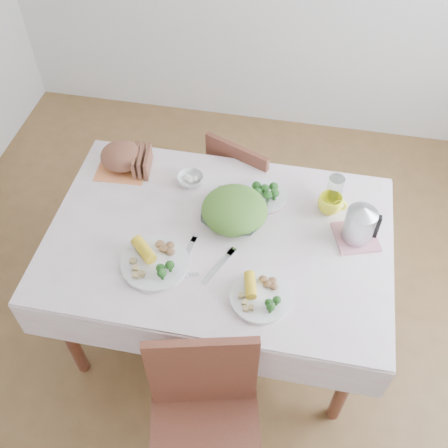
% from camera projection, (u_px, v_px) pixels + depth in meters
% --- Properties ---
extents(floor, '(3.60, 3.60, 0.00)m').
position_uv_depth(floor, '(220.00, 322.00, 2.88)').
color(floor, brown).
rests_on(floor, ground).
extents(dining_table, '(1.40, 0.90, 0.75)m').
position_uv_depth(dining_table, '(219.00, 284.00, 2.59)').
color(dining_table, brown).
rests_on(dining_table, floor).
extents(tablecloth, '(1.50, 1.00, 0.01)m').
position_uv_depth(tablecloth, '(219.00, 236.00, 2.30)').
color(tablecloth, white).
rests_on(tablecloth, dining_table).
extents(chair_near, '(0.52, 0.52, 0.95)m').
position_uv_depth(chair_near, '(206.00, 447.00, 2.00)').
color(chair_near, brown).
rests_on(chair_near, floor).
extents(chair_far, '(0.49, 0.49, 0.84)m').
position_uv_depth(chair_far, '(252.00, 179.00, 2.94)').
color(chair_far, brown).
rests_on(chair_far, floor).
extents(salad_bowl, '(0.32, 0.32, 0.07)m').
position_uv_depth(salad_bowl, '(234.00, 214.00, 2.33)').
color(salad_bowl, white).
rests_on(salad_bowl, tablecloth).
extents(dinner_plate_left, '(0.38, 0.38, 0.02)m').
position_uv_depth(dinner_plate_left, '(155.00, 263.00, 2.18)').
color(dinner_plate_left, white).
rests_on(dinner_plate_left, tablecloth).
extents(dinner_plate_right, '(0.28, 0.28, 0.02)m').
position_uv_depth(dinner_plate_right, '(260.00, 297.00, 2.08)').
color(dinner_plate_right, white).
rests_on(dinner_plate_right, tablecloth).
extents(broccoli_plate, '(0.25, 0.25, 0.02)m').
position_uv_depth(broccoli_plate, '(264.00, 196.00, 2.43)').
color(broccoli_plate, beige).
rests_on(broccoli_plate, tablecloth).
extents(napkin, '(0.25, 0.25, 0.00)m').
position_uv_depth(napkin, '(123.00, 166.00, 2.58)').
color(napkin, '#FA8C4D').
rests_on(napkin, tablecloth).
extents(bread_loaf, '(0.22, 0.21, 0.12)m').
position_uv_depth(bread_loaf, '(122.00, 157.00, 2.53)').
color(bread_loaf, brown).
rests_on(bread_loaf, napkin).
extents(fruit_bowl, '(0.16, 0.16, 0.04)m').
position_uv_depth(fruit_bowl, '(190.00, 179.00, 2.49)').
color(fruit_bowl, white).
rests_on(fruit_bowl, tablecloth).
extents(yellow_mug, '(0.11, 0.11, 0.09)m').
position_uv_depth(yellow_mug, '(330.00, 204.00, 2.36)').
color(yellow_mug, '#FFFD28').
rests_on(yellow_mug, tablecloth).
extents(glass_tumbler, '(0.09, 0.09, 0.14)m').
position_uv_depth(glass_tumbler, '(335.00, 190.00, 2.38)').
color(glass_tumbler, white).
rests_on(glass_tumbler, tablecloth).
extents(pink_tray, '(0.23, 0.23, 0.01)m').
position_uv_depth(pink_tray, '(356.00, 237.00, 2.28)').
color(pink_tray, '#D07F8A').
rests_on(pink_tray, tablecloth).
extents(electric_kettle, '(0.16, 0.16, 0.18)m').
position_uv_depth(electric_kettle, '(361.00, 220.00, 2.19)').
color(electric_kettle, '#B2B5BA').
rests_on(electric_kettle, pink_tray).
extents(fork_left, '(0.05, 0.19, 0.00)m').
position_uv_depth(fork_left, '(187.00, 253.00, 2.23)').
color(fork_left, silver).
rests_on(fork_left, tablecloth).
extents(fork_right, '(0.11, 0.20, 0.00)m').
position_uv_depth(fork_right, '(218.00, 266.00, 2.19)').
color(fork_right, silver).
rests_on(fork_right, tablecloth).
extents(knife, '(0.16, 0.07, 0.00)m').
position_uv_depth(knife, '(179.00, 276.00, 2.15)').
color(knife, silver).
rests_on(knife, tablecloth).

